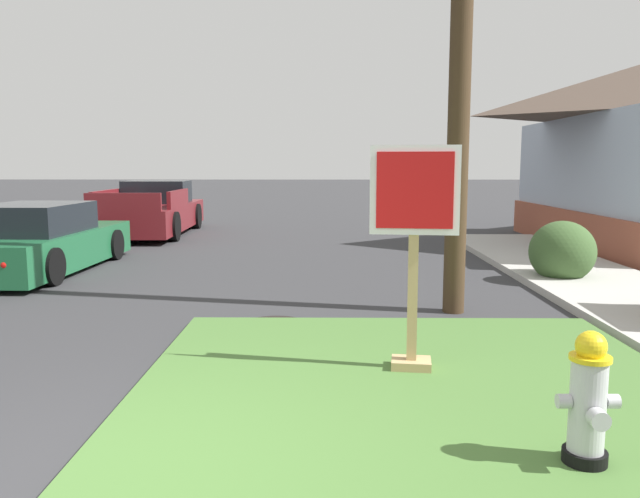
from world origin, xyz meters
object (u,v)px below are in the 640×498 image
at_px(manhole_cover, 275,323).
at_px(fire_hydrant, 588,402).
at_px(parked_sedan_green, 39,242).
at_px(pickup_truck_maroon, 152,212).
at_px(stop_sign, 413,260).

bearing_deg(manhole_cover, fire_hydrant, -58.83).
xyz_separation_m(parked_sedan_green, pickup_truck_maroon, (0.34, 6.20, 0.07)).
xyz_separation_m(fire_hydrant, manhole_cover, (-2.25, 3.73, -0.47)).
xyz_separation_m(fire_hydrant, pickup_truck_maroon, (-6.53, 13.68, 0.14)).
distance_m(fire_hydrant, parked_sedan_green, 10.15).
bearing_deg(pickup_truck_maroon, fire_hydrant, -64.48).
bearing_deg(pickup_truck_maroon, manhole_cover, -66.74).
height_order(fire_hydrant, pickup_truck_maroon, pickup_truck_maroon).
xyz_separation_m(manhole_cover, parked_sedan_green, (-4.62, 3.75, 0.53)).
relative_size(fire_hydrant, pickup_truck_maroon, 0.16).
bearing_deg(fire_hydrant, stop_sign, 114.92).
distance_m(parked_sedan_green, pickup_truck_maroon, 6.21).
bearing_deg(pickup_truck_maroon, stop_sign, -64.39).
bearing_deg(manhole_cover, parked_sedan_green, 140.93).
bearing_deg(stop_sign, parked_sedan_green, 136.81).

